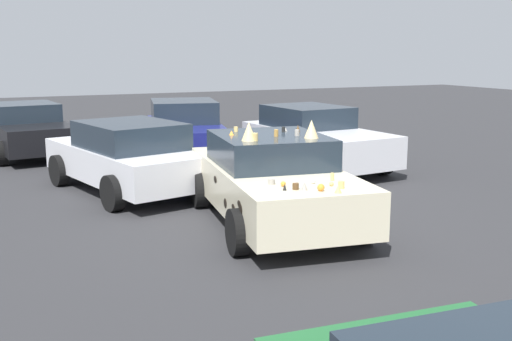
# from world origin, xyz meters

# --- Properties ---
(ground_plane) EXTENTS (60.00, 60.00, 0.00)m
(ground_plane) POSITION_xyz_m (0.00, 0.00, 0.00)
(ground_plane) COLOR #2D2D30
(art_car_decorated) EXTENTS (4.60, 2.56, 1.71)m
(art_car_decorated) POSITION_xyz_m (0.03, -0.00, 0.73)
(art_car_decorated) COLOR beige
(art_car_decorated) RESTS_ON ground
(parked_sedan_far_right) EXTENTS (4.45, 2.35, 1.37)m
(parked_sedan_far_right) POSITION_xyz_m (8.70, 3.03, 0.68)
(parked_sedan_far_right) COLOR black
(parked_sedan_far_right) RESTS_ON ground
(parked_sedan_behind_right) EXTENTS (4.33, 2.25, 1.46)m
(parked_sedan_behind_right) POSITION_xyz_m (3.79, -2.97, 0.73)
(parked_sedan_behind_right) COLOR silver
(parked_sedan_behind_right) RESTS_ON ground
(parked_sedan_near_left) EXTENTS (4.44, 2.67, 1.40)m
(parked_sedan_near_left) POSITION_xyz_m (3.26, 1.60, 0.71)
(parked_sedan_near_left) COLOR silver
(parked_sedan_near_left) RESTS_ON ground
(parked_sedan_behind_left) EXTENTS (4.27, 2.61, 1.51)m
(parked_sedan_behind_left) POSITION_xyz_m (6.02, -0.51, 0.75)
(parked_sedan_behind_left) COLOR navy
(parked_sedan_behind_left) RESTS_ON ground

